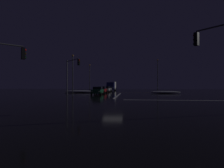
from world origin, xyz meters
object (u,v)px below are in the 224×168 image
Objects in this scene: sedan_gray at (108,89)px; streetlamp_left_near at (73,71)px; sedan_green at (98,91)px; traffic_signal_se at (223,50)px; box_truck at (112,86)px; streetlamp_left_far at (90,76)px; sedan_silver at (106,89)px; streetlamp_right_far at (158,73)px; traffic_signal_nw at (72,70)px; sedan_red at (102,90)px.

sedan_gray is 15.62m from streetlamp_left_near.
sedan_green is 24.36m from traffic_signal_se.
box_truck is at bearing 89.89° from sedan_green.
streetlamp_left_near reaches higher than streetlamp_left_far.
traffic_signal_se is (13.00, -20.29, 3.61)m from sedan_green.
sedan_green is 11.70m from sedan_silver.
streetlamp_right_far reaches higher than box_truck.
sedan_gray is at bearing 78.59° from traffic_signal_nw.
sedan_silver is at bearing 52.00° from streetlamp_left_near.
sedan_red is at bearing -136.35° from streetlamp_right_far.
sedan_gray is 15.75m from streetlamp_right_far.
sedan_gray is at bearing 65.82° from streetlamp_left_near.
sedan_red is 0.52× the size of box_truck.
traffic_signal_se is (13.18, -37.55, 3.61)m from sedan_gray.
traffic_signal_se reaches higher than sedan_silver.
sedan_green is 1.00× the size of sedan_gray.
streetlamp_left_near is at bearing -114.18° from sedan_gray.
sedan_gray is at bearing 92.13° from sedan_silver.
traffic_signal_se reaches higher than sedan_green.
sedan_silver is (0.14, 6.23, 0.00)m from sedan_red.
sedan_silver is 10.91m from streetlamp_left_far.
streetlamp_left_near is at bearing 129.05° from traffic_signal_se.
sedan_gray is 0.44× the size of streetlamp_right_far.
sedan_silver and sedan_gray have the same top height.
streetlamp_left_far is at bearing 159.67° from sedan_gray.
traffic_signal_se is at bearing -57.34° from sedan_green.
streetlamp_right_far is (14.76, 14.08, 4.78)m from sedan_red.
box_truck is at bearing 81.29° from traffic_signal_nw.
streetlamp_left_far is at bearing 95.23° from traffic_signal_nw.
traffic_signal_se is 39.89m from streetlamp_right_far.
traffic_signal_nw is at bearing -106.29° from sedan_silver.
box_truck is 0.85× the size of streetlamp_right_far.
streetlamp_left_far is 21.00m from streetlamp_right_far.
sedan_gray is (-0.17, 17.26, 0.00)m from sedan_green.
sedan_red is 1.00× the size of sedan_silver.
sedan_gray is 0.50× the size of streetlamp_left_near.
sedan_red is at bearing 63.87° from traffic_signal_nw.
sedan_green is 20.96m from streetlamp_left_far.
traffic_signal_se reaches higher than sedan_red.
sedan_red is 0.44× the size of streetlamp_right_far.
sedan_gray is 0.51× the size of streetlamp_left_far.
sedan_silver is (0.03, 11.70, 0.00)m from sedan_green.
traffic_signal_se is 0.77× the size of streetlamp_left_far.
traffic_signal_nw is at bearing 135.00° from traffic_signal_se.
streetlamp_left_near is at bearing -142.68° from streetlamp_right_far.
sedan_gray is 0.64× the size of traffic_signal_nw.
sedan_green is 6.49m from traffic_signal_nw.
sedan_green is 0.44× the size of streetlamp_right_far.
sedan_silver is 0.44× the size of streetlamp_right_far.
box_truck is 1.28× the size of traffic_signal_se.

